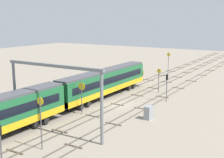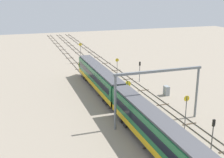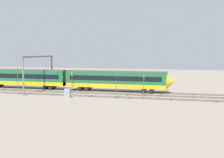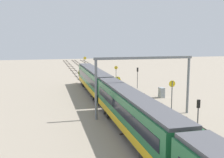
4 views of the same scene
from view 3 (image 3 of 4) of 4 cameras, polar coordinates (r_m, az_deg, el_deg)
The scene contains 10 objects.
ground_plane at distance 69.74m, azimuth -2.72°, elevation -2.73°, with size 191.84×191.84×0.00m, color gray.
track_near_foreground at distance 65.70m, azimuth -3.88°, elevation -3.16°, with size 175.84×2.40×0.16m.
track_second_near at distance 69.73m, azimuth -2.72°, elevation -2.67°, with size 175.84×2.40×0.16m.
track_with_train at distance 73.80m, azimuth -1.68°, elevation -2.23°, with size 175.84×2.40×0.16m.
overhead_gantry at distance 75.15m, azimuth -13.37°, elevation 2.39°, with size 0.40×14.26×8.46m.
speed_sign_mid_trackside at distance 73.60m, azimuth -7.35°, elevation 0.14°, with size 0.14×1.10×4.66m.
speed_sign_far_trackside at distance 64.42m, azimuth 5.89°, elevation -0.79°, with size 0.14×0.82×4.57m.
speed_sign_distant_end at distance 75.74m, azimuth -17.02°, elevation 0.41°, with size 0.14×0.84×5.71m.
signal_light_trackside_departure at distance 61.98m, azimuth 0.77°, elevation -0.91°, with size 0.31×0.32×4.62m.
relay_cabinet at distance 64.25m, azimuth -8.19°, elevation -2.62°, with size 1.25×0.85×1.87m.
Camera 3 is at (21.42, -65.67, 9.62)m, focal length 49.56 mm.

